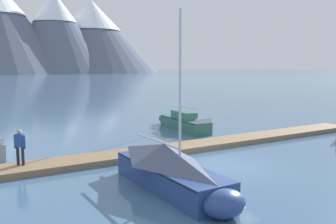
% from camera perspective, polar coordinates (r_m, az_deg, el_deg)
% --- Properties ---
extents(ground_plane, '(700.00, 700.00, 0.00)m').
position_cam_1_polar(ground_plane, '(18.01, 8.96, -8.49)').
color(ground_plane, '#426689').
extents(mountain_east_summit, '(72.22, 72.22, 51.95)m').
position_cam_1_polar(mountain_east_summit, '(252.07, -17.31, 11.97)').
color(mountain_east_summit, slate).
rests_on(mountain_east_summit, ground).
extents(mountain_rear_spur, '(94.74, 94.74, 51.51)m').
position_cam_1_polar(mountain_rear_spur, '(271.26, -11.95, 11.80)').
color(mountain_rear_spur, slate).
rests_on(mountain_rear_spur, ground).
extents(dock, '(28.65, 3.63, 0.30)m').
position_cam_1_polar(dock, '(21.22, 2.51, -5.59)').
color(dock, '#846B4C').
rests_on(dock, ground).
extents(sailboat_second_berth, '(2.36, 7.06, 6.91)m').
position_cam_1_polar(sailboat_second_berth, '(14.42, 0.56, -8.98)').
color(sailboat_second_berth, navy).
rests_on(sailboat_second_berth, ground).
extents(sailboat_mid_dock_port, '(1.50, 6.68, 9.19)m').
position_cam_1_polar(sailboat_mid_dock_port, '(28.10, 2.11, -1.48)').
color(sailboat_mid_dock_port, '#336B56').
rests_on(sailboat_mid_dock_port, ground).
extents(person_on_dock, '(0.48, 0.41, 1.69)m').
position_cam_1_polar(person_on_dock, '(18.07, -22.29, -4.79)').
color(person_on_dock, '#232328').
rests_on(person_on_dock, dock).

